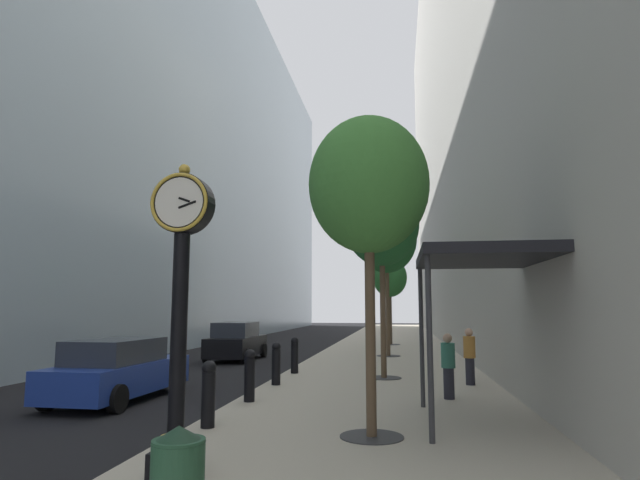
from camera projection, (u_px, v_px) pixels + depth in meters
ground_plane at (326, 352)px, 28.31m from camera, size 110.00×110.00×0.00m
sidewalk_right at (390, 347)px, 30.77m from camera, size 6.78×80.00×0.14m
building_block_left at (148, 125)px, 34.93m from camera, size 9.00×80.00×28.94m
building_block_right at (515, 51)px, 31.92m from camera, size 9.00×80.00×35.85m
street_clock at (180, 300)px, 7.12m from camera, size 0.84×0.55×4.21m
bollard_third at (208, 392)px, 9.76m from camera, size 0.27×0.27×1.22m
bollard_fourth at (250, 374)px, 12.46m from camera, size 0.27×0.27×1.22m
bollard_fifth at (276, 362)px, 15.15m from camera, size 0.27×0.27×1.22m
bollard_sixth at (295, 354)px, 17.85m from camera, size 0.27×0.27×1.22m
street_tree_near at (369, 186)px, 9.53m from camera, size 2.19×2.19×5.69m
street_tree_mid_near at (382, 224)px, 17.18m from camera, size 2.44×2.44×6.36m
street_tree_mid_far at (387, 239)px, 24.82m from camera, size 2.84×2.84×7.09m
street_tree_far at (390, 278)px, 32.21m from camera, size 2.09×2.09×5.28m
trash_bin at (177, 480)px, 5.08m from camera, size 0.53×0.53×1.05m
pedestrian_walking at (448, 364)px, 12.83m from camera, size 0.47×0.47×1.57m
pedestrian_by_clock at (470, 355)px, 15.17m from camera, size 0.42×0.42×1.61m
storefront_awning at (478, 260)px, 10.38m from camera, size 2.40×3.60×3.30m
car_blue_near at (118, 370)px, 13.36m from camera, size 2.08×4.57×1.56m
car_black_mid at (237, 342)px, 23.73m from camera, size 2.04×4.36×1.70m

